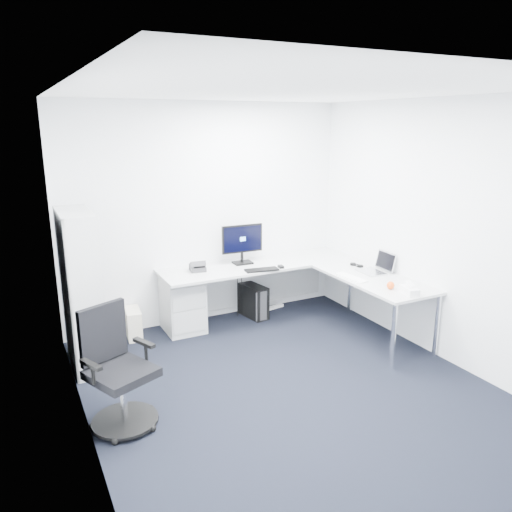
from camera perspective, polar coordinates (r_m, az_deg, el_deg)
name	(u,v)px	position (r m, az deg, el deg)	size (l,w,h in m)	color
ground	(292,391)	(4.88, 4.13, -15.14)	(4.20, 4.20, 0.00)	black
ceiling	(298,90)	(4.23, 4.85, 18.37)	(4.20, 4.20, 0.00)	white
wall_back	(207,214)	(6.21, -5.63, 4.76)	(3.60, 0.02, 2.70)	white
wall_front	(508,346)	(2.88, 26.86, -9.13)	(3.60, 0.02, 2.70)	white
wall_left	(79,281)	(3.79, -19.58, -2.74)	(0.02, 4.20, 2.70)	white
wall_right	(445,233)	(5.49, 20.77, 2.50)	(0.02, 4.20, 2.70)	white
l_desk	(272,300)	(6.08, 1.89, -5.02)	(2.51, 1.41, 0.73)	#B7B9B9
drawer_pedestal	(182,303)	(6.11, -8.46, -5.32)	(0.44, 0.55, 0.68)	#B7B9B9
bookshelf	(81,290)	(5.34, -19.33, -3.70)	(0.32, 0.81, 1.62)	#BABDBD
task_chair	(121,370)	(4.29, -15.13, -12.46)	(0.57, 0.57, 1.02)	black
black_pc_tower	(254,301)	(6.48, -0.29, -5.16)	(0.19, 0.43, 0.42)	black
beige_pc_tower	(133,323)	(6.07, -13.83, -7.49)	(0.16, 0.36, 0.34)	beige
power_strip	(273,307)	(6.81, 2.00, -5.88)	(0.32, 0.06, 0.04)	white
monitor	(243,244)	(6.20, -1.55, 1.40)	(0.53, 0.17, 0.51)	black
black_keyboard	(262,270)	(5.96, 0.65, -1.59)	(0.40, 0.14, 0.02)	black
mouse	(281,267)	(6.08, 2.86, -1.22)	(0.05, 0.09, 0.03)	black
desk_phone	(198,266)	(5.98, -6.70, -1.12)	(0.18, 0.18, 0.13)	#2F2F31
laptop	(371,263)	(6.01, 13.05, -0.77)	(0.34, 0.33, 0.24)	silver
white_keyboard	(351,278)	(5.78, 10.83, -2.43)	(0.12, 0.43, 0.01)	white
headphones	(357,264)	(6.27, 11.43, -0.95)	(0.11, 0.17, 0.05)	black
orange_fruit	(391,285)	(5.49, 15.12, -3.25)	(0.08, 0.08, 0.08)	#FB5716
tissue_box	(409,291)	(5.38, 17.12, -3.81)	(0.12, 0.22, 0.08)	white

